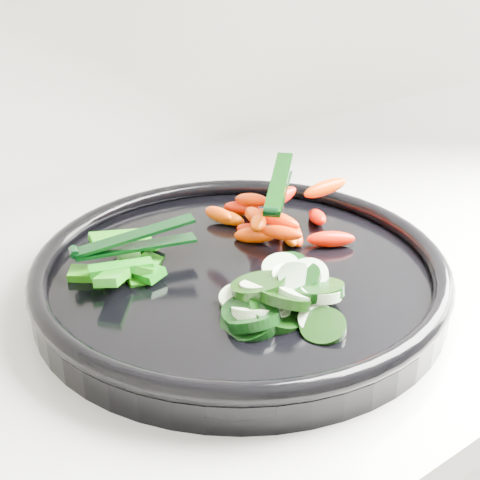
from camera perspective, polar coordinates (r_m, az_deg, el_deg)
veggie_tray at (r=0.61m, az=0.00°, el=-2.91°), size 0.49×0.49×0.04m
cucumber_pile at (r=0.54m, az=3.13°, el=-5.16°), size 0.12×0.12×0.04m
carrot_pile at (r=0.66m, az=3.00°, el=2.04°), size 0.16×0.15×0.05m
pepper_pile at (r=0.61m, az=-9.72°, el=-2.02°), size 0.10×0.10×0.04m
tong_carrot at (r=0.65m, az=3.30°, el=4.43°), size 0.09×0.09×0.02m
tong_pepper at (r=0.61m, az=-9.22°, el=-0.14°), size 0.11×0.05×0.02m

